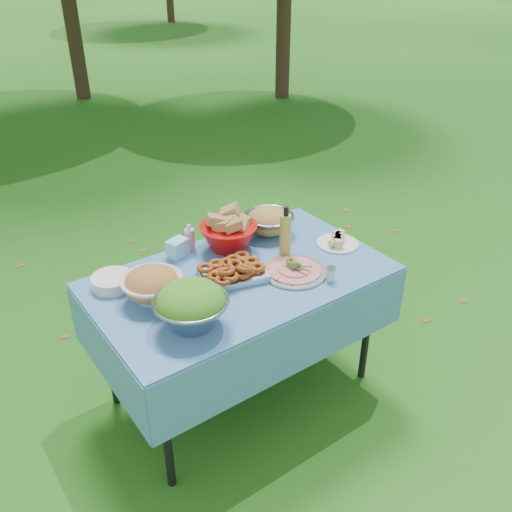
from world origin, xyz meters
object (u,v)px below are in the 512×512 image
(pasta_bowl_steel, at_px, (269,220))
(charcuterie_platter, at_px, (294,266))
(bread_bowl, at_px, (228,231))
(picnic_table, at_px, (242,335))
(oil_bottle, at_px, (286,231))
(salad_bowl, at_px, (191,305))
(plate_stack, at_px, (112,281))

(pasta_bowl_steel, height_order, charcuterie_platter, pasta_bowl_steel)
(bread_bowl, bearing_deg, picnic_table, -111.33)
(charcuterie_platter, distance_m, oil_bottle, 0.22)
(salad_bowl, relative_size, charcuterie_platter, 0.98)
(plate_stack, bearing_deg, charcuterie_platter, -27.68)
(picnic_table, bearing_deg, charcuterie_platter, -30.55)
(bread_bowl, relative_size, charcuterie_platter, 0.95)
(picnic_table, bearing_deg, plate_stack, 153.56)
(pasta_bowl_steel, distance_m, oil_bottle, 0.26)
(bread_bowl, height_order, charcuterie_platter, bread_bowl)
(pasta_bowl_steel, bearing_deg, plate_stack, -179.67)
(pasta_bowl_steel, height_order, oil_bottle, oil_bottle)
(oil_bottle, bearing_deg, plate_stack, 164.70)
(plate_stack, relative_size, oil_bottle, 0.73)
(pasta_bowl_steel, bearing_deg, oil_bottle, -107.18)
(picnic_table, bearing_deg, oil_bottle, 7.16)
(bread_bowl, bearing_deg, oil_bottle, -47.32)
(picnic_table, bearing_deg, salad_bowl, -151.82)
(picnic_table, relative_size, plate_stack, 7.38)
(bread_bowl, relative_size, pasta_bowl_steel, 1.12)
(plate_stack, distance_m, pasta_bowl_steel, 0.94)
(plate_stack, bearing_deg, bread_bowl, -1.03)
(plate_stack, height_order, pasta_bowl_steel, pasta_bowl_steel)
(salad_bowl, distance_m, plate_stack, 0.52)
(picnic_table, distance_m, salad_bowl, 0.66)
(picnic_table, bearing_deg, bread_bowl, 68.67)
(salad_bowl, bearing_deg, pasta_bowl_steel, 32.27)
(plate_stack, distance_m, bread_bowl, 0.66)
(plate_stack, relative_size, pasta_bowl_steel, 0.71)
(picnic_table, height_order, oil_bottle, oil_bottle)
(picnic_table, height_order, bread_bowl, bread_bowl)
(pasta_bowl_steel, relative_size, oil_bottle, 1.02)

